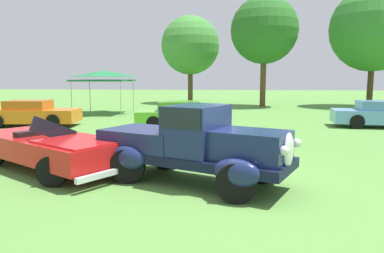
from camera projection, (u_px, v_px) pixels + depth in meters
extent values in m
plane|color=#568C3D|center=(226.00, 188.00, 7.52)|extent=(120.00, 120.00, 0.00)
cube|color=black|center=(192.00, 157.00, 7.83)|extent=(4.47, 3.09, 0.20)
cube|color=navy|center=(248.00, 145.00, 7.15)|extent=(1.89, 1.65, 0.60)
ellipsoid|color=silver|center=(288.00, 151.00, 6.76)|extent=(0.36, 0.54, 0.68)
cube|color=navy|center=(197.00, 129.00, 7.69)|extent=(1.50, 1.67, 1.04)
cube|color=black|center=(197.00, 115.00, 7.65)|extent=(1.43, 1.67, 0.40)
cube|color=navy|center=(147.00, 139.00, 8.38)|extent=(2.27, 2.05, 0.48)
ellipsoid|color=navy|center=(262.00, 158.00, 7.79)|extent=(0.99, 0.71, 0.52)
ellipsoid|color=navy|center=(236.00, 173.00, 6.55)|extent=(0.99, 0.71, 0.52)
ellipsoid|color=navy|center=(165.00, 147.00, 9.04)|extent=(0.99, 0.71, 0.52)
ellipsoid|color=navy|center=(127.00, 158.00, 7.80)|extent=(0.99, 0.71, 0.52)
sphere|color=silver|center=(297.00, 143.00, 7.10)|extent=(0.18, 0.18, 0.18)
sphere|color=silver|center=(284.00, 151.00, 6.35)|extent=(0.18, 0.18, 0.18)
cylinder|color=black|center=(262.00, 166.00, 7.82)|extent=(0.76, 0.24, 0.76)
cylinder|color=black|center=(236.00, 182.00, 6.57)|extent=(0.76, 0.24, 0.76)
cylinder|color=black|center=(165.00, 154.00, 9.07)|extent=(0.76, 0.24, 0.76)
cylinder|color=black|center=(128.00, 166.00, 7.83)|extent=(0.76, 0.24, 0.76)
cube|color=red|center=(49.00, 147.00, 9.00)|extent=(4.69, 3.87, 0.52)
cube|color=red|center=(80.00, 145.00, 8.17)|extent=(2.30, 2.19, 0.20)
cube|color=black|center=(54.00, 131.00, 8.77)|extent=(0.73, 1.08, 0.82)
cube|color=black|center=(39.00, 135.00, 9.23)|extent=(0.89, 1.16, 0.28)
cube|color=silver|center=(110.00, 173.00, 7.61)|extent=(0.98, 1.44, 0.12)
cylinder|color=black|center=(111.00, 158.00, 8.76)|extent=(0.66, 0.20, 0.66)
cylinder|color=black|center=(52.00, 171.00, 7.55)|extent=(0.66, 0.20, 0.66)
cylinder|color=black|center=(48.00, 145.00, 10.47)|extent=(0.66, 0.20, 0.66)
cube|color=orange|center=(33.00, 116.00, 16.99)|extent=(4.34, 2.06, 0.60)
cube|color=#BB5914|center=(29.00, 105.00, 16.93)|extent=(1.97, 1.61, 0.44)
cylinder|color=black|center=(53.00, 121.00, 16.26)|extent=(0.64, 0.22, 0.64)
cube|color=#60C62D|center=(182.00, 117.00, 16.29)|extent=(4.33, 2.19, 0.60)
cube|color=#4D9F24|center=(179.00, 106.00, 16.22)|extent=(2.00, 1.66, 0.44)
cylinder|color=black|center=(211.00, 123.00, 15.60)|extent=(0.64, 0.22, 0.64)
cylinder|color=black|center=(154.00, 123.00, 15.50)|extent=(0.64, 0.22, 0.64)
cube|color=#517EAF|center=(382.00, 106.00, 16.48)|extent=(2.18, 1.68, 0.44)
cylinder|color=black|center=(357.00, 122.00, 16.08)|extent=(0.64, 0.22, 0.64)
cylinder|color=#B7B7BC|center=(133.00, 96.00, 24.16)|extent=(0.05, 0.05, 2.05)
cylinder|color=#B7B7BC|center=(121.00, 99.00, 21.20)|extent=(0.05, 0.05, 2.05)
cylinder|color=#B7B7BC|center=(90.00, 96.00, 24.43)|extent=(0.05, 0.05, 2.05)
cylinder|color=#B7B7BC|center=(71.00, 99.00, 21.46)|extent=(0.05, 0.05, 2.05)
cube|color=#1E703D|center=(104.00, 80.00, 22.67)|extent=(3.34, 3.34, 0.10)
pyramid|color=#1E703D|center=(103.00, 74.00, 22.61)|extent=(3.27, 3.27, 0.38)
cylinder|color=brown|center=(190.00, 82.00, 32.19)|extent=(0.44, 0.44, 3.69)
sphere|color=#428938|center=(190.00, 45.00, 31.76)|extent=(5.13, 5.13, 5.13)
cylinder|color=brown|center=(263.00, 78.00, 28.15)|extent=(0.44, 0.44, 4.48)
sphere|color=#286623|center=(264.00, 30.00, 27.65)|extent=(5.17, 5.17, 5.17)
cylinder|color=#47331E|center=(371.00, 80.00, 27.79)|extent=(0.44, 0.44, 4.18)
sphere|color=#337A2D|center=(374.00, 28.00, 27.27)|extent=(6.49, 6.49, 6.49)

